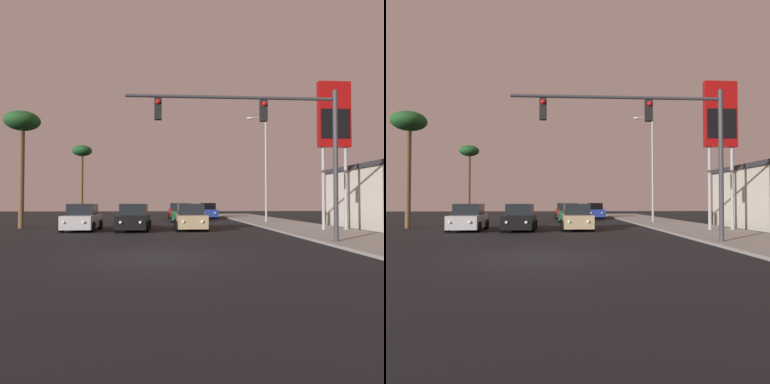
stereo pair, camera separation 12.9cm
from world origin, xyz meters
The scene contains 13 objects.
ground_plane centered at (0.00, 0.00, 0.00)m, with size 120.00×120.00×0.00m, color black.
sidewalk_right centered at (9.50, 10.00, 0.06)m, with size 5.00×60.00×0.12m.
car_red centered at (1.55, 28.74, 0.76)m, with size 2.04×4.34×1.68m.
car_silver centered at (-4.91, 11.59, 0.76)m, with size 2.04×4.33×1.68m.
car_blue centered at (4.91, 29.02, 0.76)m, with size 2.04×4.32×1.68m.
car_tan centered at (1.91, 11.80, 0.76)m, with size 2.04×4.32×1.68m.
car_black centered at (-1.68, 11.35, 0.76)m, with size 2.04×4.32×1.68m.
car_green centered at (1.80, 22.02, 0.76)m, with size 2.04×4.34×1.68m.
traffic_light_mast centered at (4.90, 3.26, 4.81)m, with size 9.05×0.36×6.50m.
street_lamp centered at (8.67, 18.94, 5.12)m, with size 1.74×0.24×9.00m.
gas_station_sign centered at (10.53, 9.70, 6.62)m, with size 2.00×0.42×9.00m.
palm_tree_far centered at (-9.95, 34.00, 7.57)m, with size 2.40×2.40×8.71m.
palm_tree_near centered at (-9.54, 14.00, 6.96)m, with size 2.40×2.40×8.03m.
Camera 1 is at (0.36, -12.27, 1.80)m, focal length 35.00 mm.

